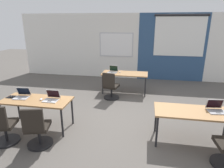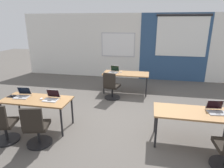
{
  "view_description": "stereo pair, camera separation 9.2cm",
  "coord_description": "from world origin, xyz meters",
  "px_view_note": "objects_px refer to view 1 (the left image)",
  "views": [
    {
      "loc": [
        0.72,
        -4.4,
        2.45
      ],
      "look_at": [
        -0.09,
        0.16,
        0.95
      ],
      "focal_mm": 31.01,
      "sensor_mm": 36.0,
      "label": 1
    },
    {
      "loc": [
        0.81,
        -4.38,
        2.45
      ],
      "look_at": [
        -0.09,
        0.16,
        0.95
      ],
      "focal_mm": 31.01,
      "sensor_mm": 36.0,
      "label": 2
    }
  ],
  "objects_px": {
    "desk_far_center": "(125,75)",
    "chair_far_left": "(111,88)",
    "mouse_near_left_end": "(12,96)",
    "mouse_far_left": "(120,72)",
    "mouse_near_left_inner": "(41,99)",
    "desk_near_left": "(37,102)",
    "chair_near_left_inner": "(37,130)",
    "desk_near_right": "(194,114)",
    "laptop_near_right_end": "(216,109)",
    "chair_near_left_end": "(3,128)",
    "laptop_far_left": "(113,71)",
    "laptop_near_left_inner": "(52,98)",
    "laptop_near_left_end": "(22,95)"
  },
  "relations": [
    {
      "from": "desk_far_center",
      "to": "chair_far_left",
      "type": "height_order",
      "value": "chair_far_left"
    },
    {
      "from": "chair_far_left",
      "to": "mouse_near_left_end",
      "type": "xyz_separation_m",
      "value": [
        -2.04,
        -2.05,
        0.36
      ]
    },
    {
      "from": "mouse_far_left",
      "to": "chair_far_left",
      "type": "bearing_deg",
      "value": -105.08
    },
    {
      "from": "mouse_far_left",
      "to": "mouse_near_left_end",
      "type": "xyz_separation_m",
      "value": [
        -2.24,
        -2.78,
        0.0
      ]
    },
    {
      "from": "mouse_near_left_inner",
      "to": "mouse_near_left_end",
      "type": "distance_m",
      "value": 0.79
    },
    {
      "from": "desk_near_left",
      "to": "chair_near_left_inner",
      "type": "xyz_separation_m",
      "value": [
        0.4,
        -0.72,
        -0.28
      ]
    },
    {
      "from": "mouse_near_left_inner",
      "to": "mouse_far_left",
      "type": "bearing_deg",
      "value": 62.89
    },
    {
      "from": "desk_near_right",
      "to": "laptop_near_right_end",
      "type": "height_order",
      "value": "laptop_near_right_end"
    },
    {
      "from": "chair_far_left",
      "to": "chair_near_left_end",
      "type": "bearing_deg",
      "value": 70.07
    },
    {
      "from": "laptop_far_left",
      "to": "chair_far_left",
      "type": "distance_m",
      "value": 0.84
    },
    {
      "from": "desk_far_center",
      "to": "chair_near_left_end",
      "type": "height_order",
      "value": "chair_near_left_end"
    },
    {
      "from": "desk_near_left",
      "to": "mouse_near_left_end",
      "type": "xyz_separation_m",
      "value": [
        -0.67,
        0.04,
        0.08
      ]
    },
    {
      "from": "chair_far_left",
      "to": "mouse_near_left_end",
      "type": "bearing_deg",
      "value": 56.26
    },
    {
      "from": "laptop_far_left",
      "to": "chair_far_left",
      "type": "xyz_separation_m",
      "value": [
        0.06,
        -0.74,
        -0.39
      ]
    },
    {
      "from": "chair_near_left_inner",
      "to": "mouse_near_left_inner",
      "type": "bearing_deg",
      "value": -82.85
    },
    {
      "from": "desk_far_center",
      "to": "laptop_near_left_inner",
      "type": "relative_size",
      "value": 4.84
    },
    {
      "from": "desk_far_center",
      "to": "laptop_far_left",
      "type": "height_order",
      "value": "laptop_far_left"
    },
    {
      "from": "laptop_far_left",
      "to": "laptop_near_left_end",
      "type": "relative_size",
      "value": 1.03
    },
    {
      "from": "chair_near_left_inner",
      "to": "laptop_far_left",
      "type": "height_order",
      "value": "laptop_far_left"
    },
    {
      "from": "desk_near_left",
      "to": "laptop_far_left",
      "type": "distance_m",
      "value": 3.12
    },
    {
      "from": "chair_near_left_inner",
      "to": "chair_near_left_end",
      "type": "xyz_separation_m",
      "value": [
        -0.74,
        -0.04,
        0.0
      ]
    },
    {
      "from": "chair_far_left",
      "to": "desk_far_center",
      "type": "bearing_deg",
      "value": -106.82
    },
    {
      "from": "mouse_near_left_inner",
      "to": "desk_near_left",
      "type": "bearing_deg",
      "value": 178.18
    },
    {
      "from": "desk_far_center",
      "to": "chair_near_left_inner",
      "type": "relative_size",
      "value": 1.74
    },
    {
      "from": "mouse_near_left_end",
      "to": "chair_near_left_end",
      "type": "bearing_deg",
      "value": -67.67
    },
    {
      "from": "chair_near_left_end",
      "to": "mouse_far_left",
      "type": "bearing_deg",
      "value": -132.28
    },
    {
      "from": "laptop_near_left_end",
      "to": "laptop_near_right_end",
      "type": "bearing_deg",
      "value": -5.99
    },
    {
      "from": "desk_far_center",
      "to": "chair_near_left_end",
      "type": "relative_size",
      "value": 1.74
    },
    {
      "from": "chair_far_left",
      "to": "chair_near_left_end",
      "type": "xyz_separation_m",
      "value": [
        -1.72,
        -2.85,
        0.0
      ]
    },
    {
      "from": "desk_far_center",
      "to": "laptop_near_left_end",
      "type": "relative_size",
      "value": 4.43
    },
    {
      "from": "desk_far_center",
      "to": "laptop_near_left_inner",
      "type": "bearing_deg",
      "value": -116.46
    },
    {
      "from": "laptop_near_left_inner",
      "to": "laptop_far_left",
      "type": "relative_size",
      "value": 0.89
    },
    {
      "from": "desk_near_right",
      "to": "laptop_near_left_end",
      "type": "xyz_separation_m",
      "value": [
        -3.91,
        0.06,
        0.11
      ]
    },
    {
      "from": "mouse_near_left_inner",
      "to": "chair_near_left_end",
      "type": "bearing_deg",
      "value": -121.71
    },
    {
      "from": "desk_near_left",
      "to": "mouse_near_left_inner",
      "type": "bearing_deg",
      "value": -1.82
    },
    {
      "from": "mouse_near_left_inner",
      "to": "chair_near_left_end",
      "type": "height_order",
      "value": "chair_near_left_end"
    },
    {
      "from": "laptop_far_left",
      "to": "laptop_near_left_end",
      "type": "bearing_deg",
      "value": -112.28
    },
    {
      "from": "mouse_near_left_inner",
      "to": "desk_far_center",
      "type": "bearing_deg",
      "value": 59.88
    },
    {
      "from": "laptop_near_right_end",
      "to": "chair_near_left_end",
      "type": "xyz_separation_m",
      "value": [
        -4.26,
        -0.83,
        -0.39
      ]
    },
    {
      "from": "mouse_far_left",
      "to": "laptop_near_right_end",
      "type": "bearing_deg",
      "value": -49.57
    },
    {
      "from": "desk_near_right",
      "to": "mouse_near_left_inner",
      "type": "relative_size",
      "value": 15.17
    },
    {
      "from": "chair_far_left",
      "to": "chair_near_left_end",
      "type": "distance_m",
      "value": 3.32
    },
    {
      "from": "laptop_far_left",
      "to": "mouse_far_left",
      "type": "xyz_separation_m",
      "value": [
        0.25,
        -0.01,
        -0.03
      ]
    },
    {
      "from": "desk_far_center",
      "to": "desk_near_left",
      "type": "bearing_deg",
      "value": -122.01
    },
    {
      "from": "desk_near_left",
      "to": "chair_far_left",
      "type": "relative_size",
      "value": 1.74
    },
    {
      "from": "laptop_near_left_end",
      "to": "mouse_near_left_end",
      "type": "relative_size",
      "value": 3.34
    },
    {
      "from": "desk_near_right",
      "to": "laptop_near_left_inner",
      "type": "relative_size",
      "value": 4.84
    },
    {
      "from": "desk_far_center",
      "to": "mouse_far_left",
      "type": "height_order",
      "value": "mouse_far_left"
    },
    {
      "from": "laptop_far_left",
      "to": "chair_near_left_inner",
      "type": "bearing_deg",
      "value": -94.82
    },
    {
      "from": "desk_near_right",
      "to": "mouse_far_left",
      "type": "distance_m",
      "value": 3.42
    }
  ]
}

